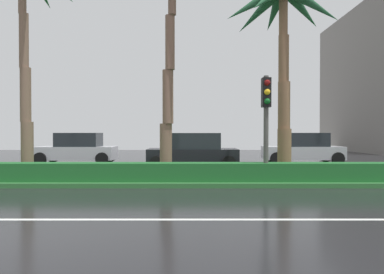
# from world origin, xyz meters

# --- Properties ---
(ground_plane) EXTENTS (90.00, 42.00, 0.10)m
(ground_plane) POSITION_xyz_m (0.00, 9.00, -0.05)
(ground_plane) COLOR black
(median_strip) EXTENTS (85.50, 4.00, 0.15)m
(median_strip) POSITION_xyz_m (0.00, 8.00, 0.07)
(median_strip) COLOR #2D6B33
(median_strip) RESTS_ON ground_plane
(median_hedge) EXTENTS (76.50, 0.70, 0.60)m
(median_hedge) POSITION_xyz_m (0.00, 6.60, 0.45)
(median_hedge) COLOR #1E6028
(median_hedge) RESTS_ON median_strip
(palm_tree_centre_right) EXTENTS (4.46, 4.60, 7.50)m
(palm_tree_centre_right) POSITION_xyz_m (7.28, 8.19, 6.12)
(palm_tree_centre_right) COLOR brown
(palm_tree_centre_right) RESTS_ON median_strip
(traffic_signal_median_right) EXTENTS (0.28, 0.43, 3.46)m
(traffic_signal_median_right) POSITION_xyz_m (6.29, 6.52, 2.53)
(traffic_signal_median_right) COLOR #4C4C47
(traffic_signal_median_right) RESTS_ON median_strip
(car_in_traffic_second) EXTENTS (4.30, 2.02, 1.72)m
(car_in_traffic_second) POSITION_xyz_m (-2.54, 14.73, 0.83)
(car_in_traffic_second) COLOR silver
(car_in_traffic_second) RESTS_ON ground_plane
(car_in_traffic_third) EXTENTS (4.30, 2.02, 1.72)m
(car_in_traffic_third) POSITION_xyz_m (3.94, 12.05, 0.83)
(car_in_traffic_third) COLOR black
(car_in_traffic_third) RESTS_ON ground_plane
(car_in_traffic_fourth) EXTENTS (4.30, 2.02, 1.72)m
(car_in_traffic_fourth) POSITION_xyz_m (10.10, 14.90, 0.83)
(car_in_traffic_fourth) COLOR silver
(car_in_traffic_fourth) RESTS_ON ground_plane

